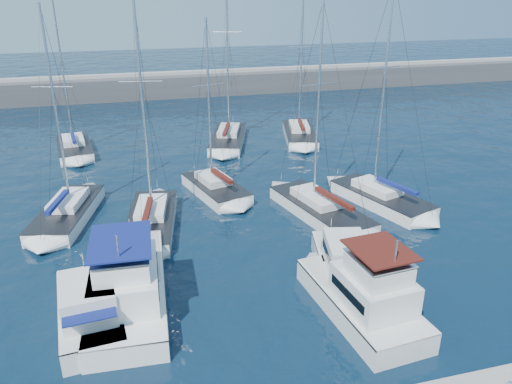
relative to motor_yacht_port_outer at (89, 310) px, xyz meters
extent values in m
plane|color=black|center=(8.36, 1.89, -0.94)|extent=(220.00, 220.00, 0.00)
cube|color=#424244|center=(8.36, 53.89, 0.06)|extent=(160.00, 6.00, 4.00)
cube|color=gray|center=(8.36, 53.89, 2.26)|extent=(160.00, 1.20, 0.50)
cylinder|color=silver|center=(16.36, -9.11, -0.22)|extent=(0.16, 0.16, 0.25)
cube|color=silver|center=(-0.03, 0.28, -0.54)|extent=(3.52, 7.16, 1.60)
cube|color=#262628|center=(-0.03, 0.28, 0.21)|extent=(3.57, 7.17, 0.08)
cube|color=silver|center=(0.06, -0.56, 1.06)|extent=(2.71, 3.43, 1.60)
cube|color=black|center=(0.06, -0.56, 1.14)|extent=(2.69, 2.80, 0.45)
cube|color=navy|center=(0.19, -1.82, 1.36)|extent=(2.45, 2.33, 0.07)
cube|color=white|center=(1.86, 1.89, -0.54)|extent=(4.31, 10.82, 1.60)
cube|color=#262628|center=(1.86, 1.89, 0.21)|extent=(4.38, 10.82, 0.08)
cube|color=white|center=(1.79, 0.59, 1.06)|extent=(3.44, 5.09, 1.60)
cube|color=black|center=(1.79, 0.59, 1.14)|extent=(3.45, 4.11, 0.45)
cube|color=white|center=(1.78, 0.39, 2.31)|extent=(2.73, 3.58, 0.90)
cube|color=navy|center=(1.78, 0.39, 3.31)|extent=(3.07, 4.09, 0.08)
cube|color=silver|center=(13.14, -2.35, -0.54)|extent=(4.07, 8.27, 1.60)
cube|color=#262628|center=(13.14, -2.35, 0.21)|extent=(4.13, 8.28, 0.08)
cube|color=silver|center=(13.23, -3.32, 1.06)|extent=(3.17, 3.95, 1.60)
cube|color=black|center=(13.23, -3.32, 1.14)|extent=(3.16, 3.22, 0.45)
cube|color=silver|center=(13.25, -3.52, 2.31)|extent=(2.50, 2.79, 0.90)
cube|color=#47150E|center=(13.25, -3.52, 3.31)|extent=(2.82, 3.19, 0.08)
cube|color=silver|center=(13.59, 0.96, -0.54)|extent=(3.96, 7.16, 1.60)
cube|color=#262628|center=(13.59, 0.96, 0.21)|extent=(4.00, 7.17, 0.08)
cube|color=silver|center=(13.40, 0.15, 1.06)|extent=(2.77, 3.54, 1.60)
cube|color=black|center=(13.40, 0.15, 1.14)|extent=(2.67, 2.93, 0.45)
cube|color=navy|center=(13.12, -1.05, 1.36)|extent=(2.40, 2.46, 0.07)
cube|color=white|center=(-2.05, 12.93, -0.64)|extent=(4.96, 8.91, 1.30)
cube|color=#262628|center=(-2.05, 12.93, -0.01)|extent=(5.02, 8.93, 0.06)
cube|color=white|center=(-1.92, 13.44, 0.31)|extent=(2.79, 4.05, 0.55)
cylinder|color=silver|center=(-1.84, 13.75, 6.98)|extent=(0.18, 0.18, 12.95)
cylinder|color=silver|center=(-2.36, 11.70, 0.86)|extent=(1.14, 4.12, 0.12)
cube|color=navy|center=(-2.38, 11.61, 1.01)|extent=(1.26, 3.77, 0.28)
cube|color=white|center=(3.60, 10.05, -0.64)|extent=(4.37, 8.99, 1.30)
cube|color=#262628|center=(3.60, 10.05, -0.01)|extent=(4.43, 9.00, 0.06)
cube|color=white|center=(3.69, 10.58, 0.31)|extent=(2.54, 4.04, 0.55)
cylinder|color=silver|center=(3.75, 10.90, 7.47)|extent=(0.18, 0.18, 13.94)
cylinder|color=silver|center=(3.39, 8.78, 0.86)|extent=(0.82, 4.27, 0.12)
cube|color=#47150E|center=(3.38, 8.68, 1.01)|extent=(0.98, 3.88, 0.28)
cube|color=silver|center=(8.93, 14.62, -0.64)|extent=(4.63, 7.50, 1.30)
cube|color=#262628|center=(8.93, 14.62, -0.01)|extent=(4.69, 7.52, 0.06)
cube|color=silver|center=(8.81, 15.04, 0.31)|extent=(2.62, 3.44, 0.55)
cylinder|color=silver|center=(8.74, 15.29, 6.42)|extent=(0.18, 0.18, 11.84)
cylinder|color=silver|center=(9.20, 13.60, 0.86)|extent=(1.03, 3.40, 0.12)
cube|color=#47150E|center=(9.23, 13.51, 1.01)|extent=(1.16, 3.12, 0.28)
cube|color=silver|center=(15.46, 8.81, -0.64)|extent=(5.14, 9.65, 1.30)
cube|color=#262628|center=(15.46, 8.81, -0.01)|extent=(5.20, 9.66, 0.06)
cube|color=silver|center=(15.33, 9.36, 0.31)|extent=(2.89, 4.37, 0.55)
cylinder|color=silver|center=(15.25, 9.70, 7.05)|extent=(0.18, 0.18, 13.08)
cylinder|color=silver|center=(15.78, 7.47, 0.86)|extent=(1.18, 4.49, 0.12)
cube|color=#47150E|center=(15.80, 7.37, 1.01)|extent=(1.30, 4.10, 0.28)
cube|color=white|center=(20.64, 9.53, -0.64)|extent=(5.44, 8.76, 1.30)
cube|color=#262628|center=(20.64, 9.53, -0.01)|extent=(5.50, 8.78, 0.06)
cube|color=white|center=(20.48, 10.02, 0.31)|extent=(2.99, 4.04, 0.55)
cylinder|color=silver|center=(20.38, 10.31, 7.70)|extent=(0.18, 0.18, 14.40)
cylinder|color=silver|center=(21.03, 8.36, 0.86)|extent=(1.41, 3.95, 0.12)
cube|color=navy|center=(21.06, 8.26, 1.01)|extent=(1.50, 3.63, 0.28)
cube|color=white|center=(-2.54, 28.44, -0.64)|extent=(3.98, 7.99, 1.30)
cube|color=#262628|center=(-2.54, 28.44, -0.01)|extent=(4.04, 7.99, 0.06)
cube|color=white|center=(-2.61, 28.91, 0.31)|extent=(2.38, 3.58, 0.55)
cylinder|color=silver|center=(-2.64, 29.20, 7.03)|extent=(0.18, 0.18, 13.04)
cylinder|color=silver|center=(-2.39, 27.30, 0.86)|extent=(0.62, 3.81, 0.12)
cube|color=navy|center=(-2.38, 27.20, 1.01)|extent=(0.80, 3.46, 0.28)
cube|color=silver|center=(12.74, 27.81, -0.64)|extent=(5.86, 10.09, 1.30)
cube|color=#262628|center=(12.74, 27.81, -0.01)|extent=(5.92, 10.11, 0.06)
cube|color=silver|center=(12.92, 28.39, 0.31)|extent=(3.19, 4.62, 0.55)
cylinder|color=silver|center=(13.03, 28.73, 8.52)|extent=(0.18, 0.18, 16.03)
cylinder|color=silver|center=(12.31, 26.44, 0.86)|extent=(1.57, 4.61, 0.12)
cube|color=#47150E|center=(12.28, 26.35, 1.01)|extent=(1.64, 4.23, 0.28)
cube|color=white|center=(20.46, 27.36, -0.64)|extent=(4.97, 9.17, 1.30)
cube|color=#262628|center=(20.46, 27.36, -0.01)|extent=(5.03, 9.19, 0.06)
cube|color=white|center=(20.59, 27.89, 0.31)|extent=(2.79, 4.16, 0.55)
cylinder|color=silver|center=(20.66, 28.21, 7.21)|extent=(0.18, 0.18, 13.41)
cylinder|color=silver|center=(20.15, 26.09, 0.86)|extent=(1.14, 4.26, 0.12)
cube|color=#47150E|center=(20.13, 26.00, 1.01)|extent=(1.26, 3.89, 0.28)
camera|label=1|loc=(2.62, -21.32, 14.55)|focal=35.00mm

